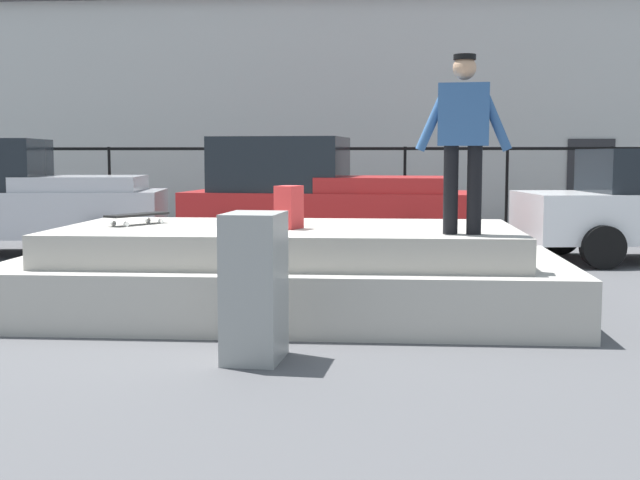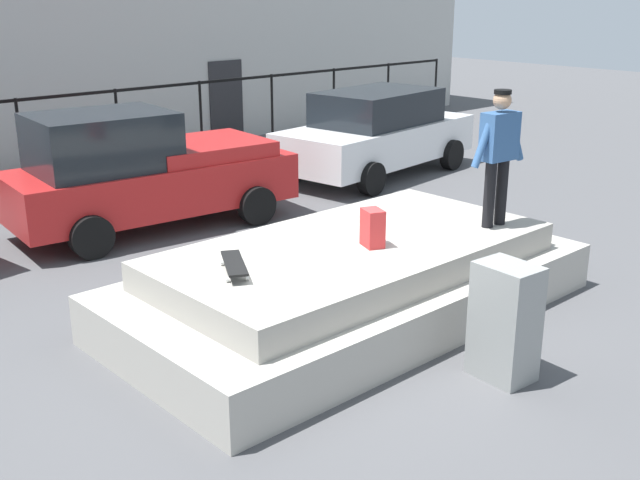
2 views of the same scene
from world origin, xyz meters
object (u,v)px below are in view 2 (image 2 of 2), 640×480
at_px(car_red_pickup_mid, 143,171).
at_px(utility_box, 505,322).
at_px(skateboard, 234,264).
at_px(backpack, 373,228).
at_px(skateboarder, 499,148).
at_px(car_white_sedan_far, 377,132).

height_order(car_red_pickup_mid, utility_box, car_red_pickup_mid).
xyz_separation_m(skateboard, backpack, (1.69, -0.37, 0.12)).
bearing_deg(car_red_pickup_mid, skateboarder, -71.78).
bearing_deg(car_white_sedan_far, backpack, -136.98).
distance_m(skateboard, car_white_sedan_far, 8.53).
bearing_deg(backpack, utility_box, -160.72).
height_order(backpack, car_white_sedan_far, car_white_sedan_far).
relative_size(backpack, utility_box, 0.37).
height_order(backpack, car_red_pickup_mid, car_red_pickup_mid).
bearing_deg(utility_box, skateboard, 130.50).
xyz_separation_m(skateboard, utility_box, (1.62, -2.25, -0.41)).
height_order(skateboarder, utility_box, skateboarder).
distance_m(car_white_sedan_far, utility_box, 8.87).
bearing_deg(skateboard, car_red_pickup_mid, 70.68).
relative_size(backpack, car_white_sedan_far, 0.09).
bearing_deg(backpack, skateboarder, -83.83).
bearing_deg(car_white_sedan_far, utility_box, -128.34).
bearing_deg(utility_box, skateboarder, 43.51).
distance_m(skateboarder, car_red_pickup_mid, 5.78).
bearing_deg(utility_box, backpack, 92.76).
distance_m(backpack, car_white_sedan_far, 7.44).
height_order(backpack, utility_box, backpack).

